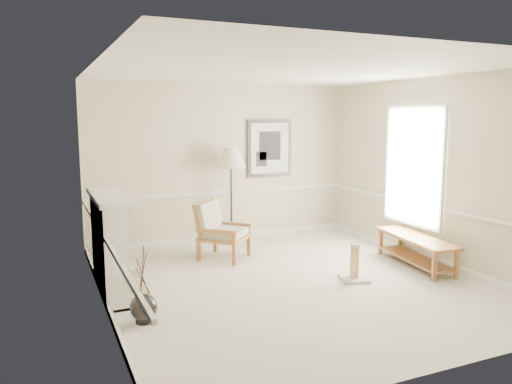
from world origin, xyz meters
The scene contains 8 objects.
ground centered at (0.00, 0.00, 0.00)m, with size 5.50×5.50×0.00m, color silver.
room centered at (0.14, 0.08, 1.87)m, with size 5.04×5.54×2.92m.
fireplace centered at (-2.34, 0.60, 0.64)m, with size 0.64×1.64×1.31m.
floor_vase centered at (-2.15, -0.57, 0.16)m, with size 0.30×0.30×0.89m.
armchair centered at (-0.50, 1.59, 0.50)m, with size 1.02×1.02×0.93m.
floor_lamp centered at (0.04, 2.40, 1.52)m, with size 0.55×0.55×1.74m.
bench centered at (2.15, -0.07, 0.31)m, with size 0.69×1.66×0.46m.
scratching_post centered at (0.86, -0.29, 0.17)m, with size 0.47×0.47×0.53m.
Camera 1 is at (-3.14, -5.95, 2.28)m, focal length 35.00 mm.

